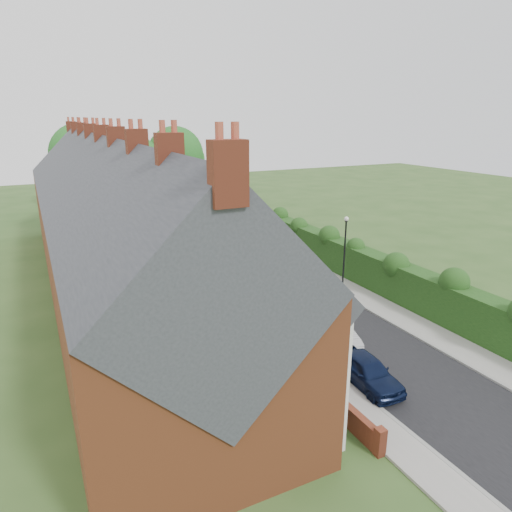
{
  "coord_description": "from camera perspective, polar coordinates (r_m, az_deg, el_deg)",
  "views": [
    {
      "loc": [
        -15.26,
        -20.18,
        11.64
      ],
      "look_at": [
        -1.77,
        7.24,
        2.2
      ],
      "focal_mm": 32.0,
      "sensor_mm": 36.0,
      "label": 1
    }
  ],
  "objects": [
    {
      "name": "horse",
      "position": [
        37.31,
        -1.83,
        0.15
      ],
      "size": [
        1.11,
        1.84,
        1.45
      ],
      "primitive_type": "imported",
      "rotation": [
        0.0,
        0.0,
        2.94
      ],
      "color": "#48301A",
      "rests_on": "ground"
    },
    {
      "name": "kerb_hedge_side",
      "position": [
        37.72,
        3.38,
        -0.73
      ],
      "size": [
        0.18,
        58.0,
        0.13
      ],
      "primitive_type": "cube",
      "color": "gray",
      "rests_on": "ground"
    },
    {
      "name": "car_beige",
      "position": [
        46.92,
        -10.34,
        3.53
      ],
      "size": [
        2.97,
        5.89,
        1.6
      ],
      "primitive_type": "imported",
      "rotation": [
        0.0,
        0.0,
        0.06
      ],
      "color": "tan",
      "rests_on": "ground"
    },
    {
      "name": "car_grey",
      "position": [
        55.66,
        -12.99,
        5.36
      ],
      "size": [
        2.06,
        4.67,
        1.33
      ],
      "primitive_type": "imported",
      "rotation": [
        0.0,
        0.0,
        -0.04
      ],
      "color": "#585B60",
      "rests_on": "ground"
    },
    {
      "name": "kerb_house_side",
      "position": [
        35.25,
        -5.3,
        -2.07
      ],
      "size": [
        0.18,
        58.0,
        0.13
      ],
      "primitive_type": "cube",
      "color": "gray",
      "rests_on": "ground"
    },
    {
      "name": "road",
      "position": [
        36.4,
        -0.81,
        -1.47
      ],
      "size": [
        6.0,
        58.0,
        0.02
      ],
      "primitive_type": "cube",
      "color": "black",
      "rests_on": "ground"
    },
    {
      "name": "terrace_row",
      "position": [
        31.31,
        -17.45,
        3.14
      ],
      "size": [
        9.05,
        40.5,
        11.5
      ],
      "color": "brown",
      "rests_on": "ground"
    },
    {
      "name": "lamppost",
      "position": [
        31.65,
        11.06,
        1.56
      ],
      "size": [
        0.32,
        0.32,
        5.16
      ],
      "color": "black",
      "rests_on": "ground"
    },
    {
      "name": "car_silver_a",
      "position": [
        24.85,
        9.47,
        -9.04
      ],
      "size": [
        2.57,
        4.87,
        1.53
      ],
      "primitive_type": "imported",
      "rotation": [
        0.0,
        0.0,
        -0.22
      ],
      "color": "#9F9FA3",
      "rests_on": "ground"
    },
    {
      "name": "hedge",
      "position": [
        38.72,
        7.09,
        2.01
      ],
      "size": [
        2.1,
        58.0,
        2.85
      ],
      "color": "#133410",
      "rests_on": "ground"
    },
    {
      "name": "pavement_hedge_side",
      "position": [
        38.23,
        4.75,
        -0.52
      ],
      "size": [
        2.2,
        58.0,
        0.12
      ],
      "primitive_type": "cube",
      "color": "gray",
      "rests_on": "ground"
    },
    {
      "name": "tree_far_right",
      "position": [
        65.2,
        -9.71,
        12.24
      ],
      "size": [
        7.98,
        7.6,
        10.31
      ],
      "color": "#332316",
      "rests_on": "ground"
    },
    {
      "name": "tree_far_left",
      "position": [
        61.84,
        -14.59,
        11.13
      ],
      "size": [
        7.14,
        6.8,
        9.29
      ],
      "color": "#332316",
      "rests_on": "ground"
    },
    {
      "name": "car_silver_b",
      "position": [
        30.0,
        2.77,
        -4.32
      ],
      "size": [
        3.32,
        5.13,
        1.31
      ],
      "primitive_type": "imported",
      "rotation": [
        0.0,
        0.0,
        -0.26
      ],
      "color": "silver",
      "rests_on": "ground"
    },
    {
      "name": "ground",
      "position": [
        27.84,
        9.99,
        -7.82
      ],
      "size": [
        140.0,
        140.0,
        0.0
      ],
      "primitive_type": "plane",
      "color": "#2D4C1E",
      "rests_on": "ground"
    },
    {
      "name": "car_navy",
      "position": [
        21.67,
        13.68,
        -13.74
      ],
      "size": [
        1.78,
        4.08,
        1.37
      ],
      "primitive_type": "imported",
      "rotation": [
        0.0,
        0.0,
        -0.04
      ],
      "color": "black",
      "rests_on": "ground"
    },
    {
      "name": "tree_far_back",
      "position": [
        63.8,
        -20.54,
        11.59
      ],
      "size": [
        8.4,
        8.0,
        10.82
      ],
      "color": "#332316",
      "rests_on": "ground"
    },
    {
      "name": "car_red",
      "position": [
        43.96,
        -7.76,
        2.55
      ],
      "size": [
        1.71,
        4.12,
        1.33
      ],
      "primitive_type": "imported",
      "rotation": [
        0.0,
        0.0,
        -0.08
      ],
      "color": "maroon",
      "rests_on": "ground"
    },
    {
      "name": "pavement_house_side",
      "position": [
        35.0,
        -6.52,
        -2.27
      ],
      "size": [
        1.7,
        58.0,
        0.12
      ],
      "primitive_type": "cube",
      "color": "gray",
      "rests_on": "ground"
    },
    {
      "name": "garden_wall_row",
      "position": [
        33.67,
        -7.56,
        -2.38
      ],
      "size": [
        0.35,
        40.35,
        1.1
      ],
      "color": "brown",
      "rests_on": "ground"
    },
    {
      "name": "car_green",
      "position": [
        38.51,
        -5.58,
        0.48
      ],
      "size": [
        2.25,
        3.96,
        1.27
      ],
      "primitive_type": "imported",
      "rotation": [
        0.0,
        0.0,
        -0.21
      ],
      "color": "black",
      "rests_on": "ground"
    },
    {
      "name": "horse_cart",
      "position": [
        38.79,
        -2.97,
        1.6
      ],
      "size": [
        1.36,
        3.01,
        2.17
      ],
      "color": "black",
      "rests_on": "ground"
    },
    {
      "name": "car_white",
      "position": [
        33.52,
        -3.26,
        -1.82
      ],
      "size": [
        2.97,
        5.45,
        1.5
      ],
      "primitive_type": "imported",
      "rotation": [
        0.0,
        0.0,
        -0.18
      ],
      "color": "white",
      "rests_on": "ground"
    }
  ]
}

